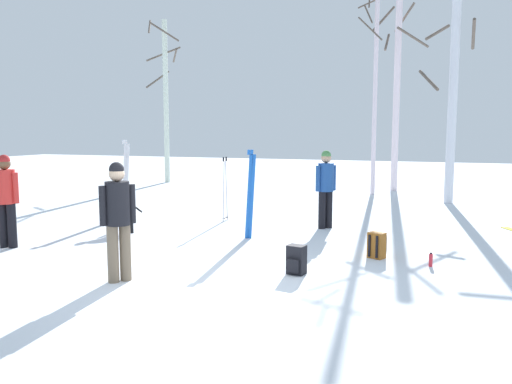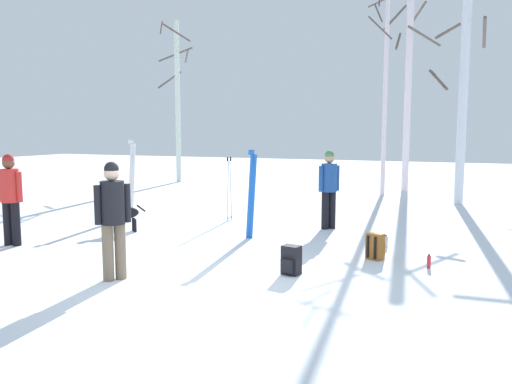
% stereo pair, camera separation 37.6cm
% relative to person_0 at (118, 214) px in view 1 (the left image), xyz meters
% --- Properties ---
extents(ground_plane, '(60.00, 60.00, 0.00)m').
position_rel_person_0_xyz_m(ground_plane, '(1.29, 0.38, -0.98)').
color(ground_plane, white).
extents(person_0, '(0.36, 0.43, 1.72)m').
position_rel_person_0_xyz_m(person_0, '(0.00, 0.00, 0.00)').
color(person_0, '#72604C').
rests_on(person_0, ground_plane).
extents(person_1, '(0.52, 0.34, 1.72)m').
position_rel_person_0_xyz_m(person_1, '(-3.20, 1.13, 0.00)').
color(person_1, black).
rests_on(person_1, ground_plane).
extents(person_2, '(0.38, 0.41, 1.72)m').
position_rel_person_0_xyz_m(person_2, '(1.89, 4.99, 0.00)').
color(person_2, black).
rests_on(person_2, ground_plane).
extents(dog, '(0.66, 0.68, 0.57)m').
position_rel_person_0_xyz_m(dog, '(-2.04, 2.95, -0.59)').
color(dog, black).
rests_on(dog, ground_plane).
extents(ski_pair_planted_0, '(0.23, 0.11, 1.91)m').
position_rel_person_0_xyz_m(ski_pair_planted_0, '(-3.05, 4.72, -0.03)').
color(ski_pair_planted_0, white).
rests_on(ski_pair_planted_0, ground_plane).
extents(ski_pair_planted_2, '(0.23, 0.06, 1.78)m').
position_rel_person_0_xyz_m(ski_pair_planted_2, '(0.73, 3.40, -0.10)').
color(ski_pair_planted_2, blue).
rests_on(ski_pair_planted_2, ground_plane).
extents(ski_poles_0, '(0.07, 0.27, 1.52)m').
position_rel_person_0_xyz_m(ski_poles_0, '(-0.56, 5.11, -0.17)').
color(ski_poles_0, '#B2B2BC').
rests_on(ski_poles_0, ground_plane).
extents(backpack_0, '(0.29, 0.32, 0.44)m').
position_rel_person_0_xyz_m(backpack_0, '(2.28, 1.23, -0.77)').
color(backpack_0, black).
rests_on(backpack_0, ground_plane).
extents(backpack_1, '(0.32, 0.34, 0.44)m').
position_rel_person_0_xyz_m(backpack_1, '(3.30, 2.65, -0.77)').
color(backpack_1, '#99591E').
rests_on(backpack_1, ground_plane).
extents(water_bottle_0, '(0.08, 0.08, 0.24)m').
position_rel_person_0_xyz_m(water_bottle_0, '(3.33, 3.59, -0.87)').
color(water_bottle_0, silver).
rests_on(water_bottle_0, ground_plane).
extents(water_bottle_1, '(0.06, 0.06, 0.23)m').
position_rel_person_0_xyz_m(water_bottle_1, '(4.18, 2.38, -0.87)').
color(water_bottle_1, red).
rests_on(water_bottle_1, ground_plane).
extents(birch_tree_0, '(1.79, 1.83, 6.59)m').
position_rel_person_0_xyz_m(birch_tree_0, '(-6.45, 12.70, 2.50)').
color(birch_tree_0, silver).
rests_on(birch_tree_0, ground_plane).
extents(birch_tree_1, '(0.93, 1.25, 7.19)m').
position_rel_person_0_xyz_m(birch_tree_1, '(2.06, 11.42, 2.76)').
color(birch_tree_1, silver).
rests_on(birch_tree_1, ground_plane).
extents(birch_tree_2, '(1.90, 1.89, 6.59)m').
position_rel_person_0_xyz_m(birch_tree_2, '(2.63, 12.80, 2.52)').
color(birch_tree_2, silver).
rests_on(birch_tree_2, ground_plane).
extents(birch_tree_3, '(1.53, 1.80, 5.80)m').
position_rel_person_0_xyz_m(birch_tree_3, '(4.43, 10.10, 2.03)').
color(birch_tree_3, silver).
rests_on(birch_tree_3, ground_plane).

